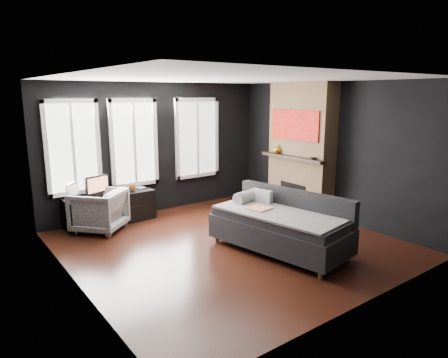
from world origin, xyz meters
TOP-DOWN VIEW (x-y plane):
  - floor at (0.00, 0.00)m, footprint 5.00×5.00m
  - ceiling at (0.00, 0.00)m, footprint 5.00×5.00m
  - wall_back at (0.00, 2.50)m, footprint 5.00×0.02m
  - wall_left at (-2.50, 0.00)m, footprint 0.02×5.00m
  - wall_right at (2.50, 0.00)m, footprint 0.02×5.00m
  - windows at (-0.45, 2.46)m, footprint 4.00×0.16m
  - fireplace at (2.30, 0.60)m, footprint 0.70×1.62m
  - sofa at (0.45, -0.71)m, footprint 1.47×2.35m
  - stripe_pillow at (0.59, -0.13)m, footprint 0.16×0.40m
  - armchair at (-1.52, 1.95)m, footprint 1.12×1.12m
  - media_console at (-1.20, 2.24)m, footprint 1.73×0.63m
  - monitor at (-1.43, 2.20)m, footprint 0.52×0.26m
  - desk_fan at (-1.89, 2.17)m, footprint 0.29×0.29m
  - mug at (-0.73, 2.25)m, footprint 0.16×0.14m
  - book at (-0.58, 2.33)m, footprint 0.15×0.07m
  - storage_box at (-0.99, 2.19)m, footprint 0.22×0.16m
  - mantel_vase at (2.05, 1.05)m, footprint 0.24×0.24m
  - mantel_clock at (2.05, 0.05)m, footprint 0.13×0.13m

SIDE VIEW (x-z plane):
  - floor at x=0.00m, z-range 0.00..0.00m
  - media_console at x=-1.20m, z-range 0.00..0.59m
  - armchair at x=-1.52m, z-range 0.00..0.84m
  - sofa at x=0.45m, z-range 0.00..0.94m
  - storage_box at x=-0.99m, z-range 0.59..0.70m
  - mug at x=-0.73m, z-range 0.59..0.72m
  - stripe_pillow at x=0.59m, z-range 0.49..0.87m
  - book at x=-0.58m, z-range 0.59..0.79m
  - desk_fan at x=-1.89m, z-range 0.59..0.93m
  - monitor at x=-1.43m, z-range 0.59..1.04m
  - mantel_clock at x=2.05m, z-range 1.23..1.27m
  - mantel_vase at x=2.05m, z-range 1.23..1.41m
  - wall_back at x=0.00m, z-range 0.00..2.70m
  - wall_left at x=-2.50m, z-range 0.00..2.70m
  - wall_right at x=2.50m, z-range 0.00..2.70m
  - fireplace at x=2.30m, z-range 0.00..2.70m
  - windows at x=-0.45m, z-range 1.50..3.26m
  - ceiling at x=0.00m, z-range 2.70..2.70m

